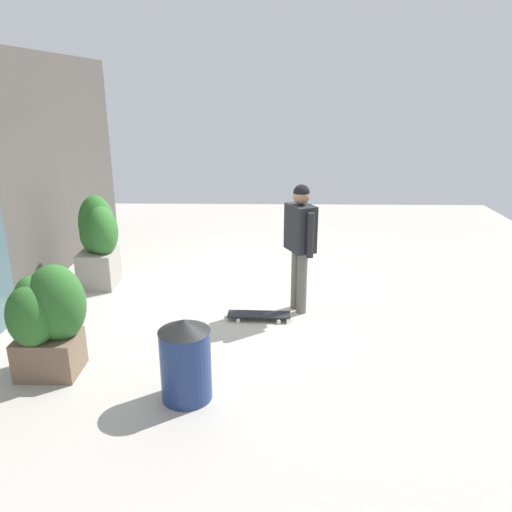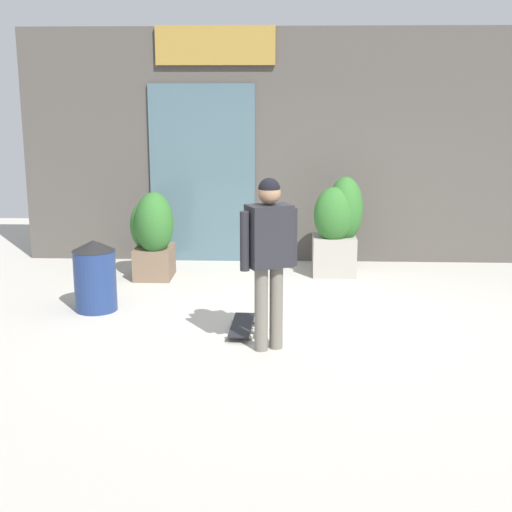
{
  "view_description": "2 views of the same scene",
  "coord_description": "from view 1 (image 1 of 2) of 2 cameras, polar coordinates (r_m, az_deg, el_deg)",
  "views": [
    {
      "loc": [
        -6.49,
        -0.53,
        2.83
      ],
      "look_at": [
        -0.5,
        -0.4,
        0.81
      ],
      "focal_mm": 35.26,
      "sensor_mm": 36.0,
      "label": 1
    },
    {
      "loc": [
        -0.19,
        -7.69,
        2.53
      ],
      "look_at": [
        -0.5,
        -0.4,
        0.81
      ],
      "focal_mm": 50.92,
      "sensor_mm": 36.0,
      "label": 2
    }
  ],
  "objects": [
    {
      "name": "skateboard",
      "position": [
        6.47,
        0.33,
        -6.67
      ],
      "size": [
        0.29,
        0.81,
        0.08
      ],
      "rotation": [
        0.0,
        0.0,
        1.54
      ],
      "color": "black",
      "rests_on": "ground_plane"
    },
    {
      "name": "skateboarder",
      "position": [
        6.41,
        5.04,
        2.31
      ],
      "size": [
        0.54,
        0.41,
        1.69
      ],
      "rotation": [
        0.0,
        0.0,
        2.02
      ],
      "color": "#666056",
      "rests_on": "ground_plane"
    },
    {
      "name": "ground_plane",
      "position": [
        7.1,
        -3.14,
        -4.84
      ],
      "size": [
        12.0,
        12.0,
        0.0
      ],
      "primitive_type": "plane",
      "color": "#B2ADA3"
    },
    {
      "name": "building_facade",
      "position": [
        7.36,
        -26.27,
        7.58
      ],
      "size": [
        8.0,
        0.31,
        3.33
      ],
      "color": "#4C4742",
      "rests_on": "ground_plane"
    },
    {
      "name": "planter_box_right",
      "position": [
        5.49,
        -22.77,
        -6.52
      ],
      "size": [
        0.61,
        0.73,
        1.18
      ],
      "color": "brown",
      "rests_on": "ground_plane"
    },
    {
      "name": "trash_bin",
      "position": [
        4.84,
        -8.0,
        -11.51
      ],
      "size": [
        0.49,
        0.49,
        0.82
      ],
      "color": "navy",
      "rests_on": "ground_plane"
    },
    {
      "name": "planter_box_left",
      "position": [
        7.71,
        -17.42,
        1.95
      ],
      "size": [
        0.66,
        0.61,
        1.34
      ],
      "color": "gray",
      "rests_on": "ground_plane"
    }
  ]
}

